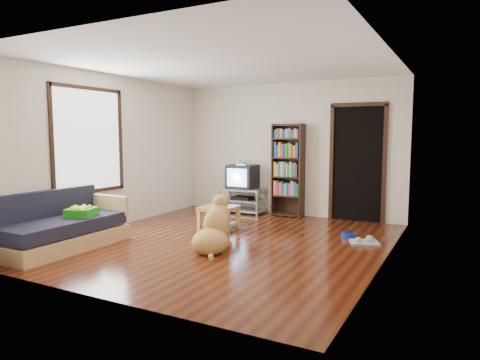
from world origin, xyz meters
The scene contains 18 objects.
ground centered at (0.00, 0.00, 0.00)m, with size 5.00×5.00×0.00m, color #51220D.
ceiling centered at (0.00, 0.00, 2.60)m, with size 5.00×5.00×0.00m, color white.
wall_back centered at (0.00, 2.50, 1.30)m, with size 4.50×4.50×0.00m, color silver.
wall_front centered at (0.00, -2.50, 1.30)m, with size 4.50×4.50×0.00m, color silver.
wall_left centered at (-2.25, 0.00, 1.30)m, with size 5.00×5.00×0.00m, color silver.
wall_right centered at (2.25, 0.00, 1.30)m, with size 5.00×5.00×0.00m, color silver.
green_cushion centered at (-1.75, -1.13, 0.48)m, with size 0.37×0.37×0.12m, color #26951B.
laptop centered at (-0.51, 0.61, 0.41)m, with size 0.31×0.20×0.02m, color silver.
dog_bowl centered at (1.54, 1.11, 0.04)m, with size 0.22×0.22×0.08m, color navy.
grey_rag centered at (1.84, 0.86, 0.01)m, with size 0.40×0.32×0.03m, color #9C9C9C.
window centered at (-2.23, -0.50, 1.50)m, with size 0.03×1.46×1.70m.
doorway centered at (1.35, 2.48, 1.12)m, with size 1.03×0.05×2.19m.
tv_stand centered at (-0.90, 2.25, 0.27)m, with size 0.90×0.45×0.50m.
crt_tv centered at (-0.90, 2.27, 0.74)m, with size 0.55×0.52×0.58m.
bookshelf centered at (0.05, 2.34, 1.00)m, with size 0.60×0.30×1.80m.
sofa centered at (-1.87, -1.38, 0.26)m, with size 0.80×1.80×0.80m.
coffee_table centered at (-0.51, 0.64, 0.28)m, with size 0.55×0.55×0.40m.
dog centered at (0.08, -0.47, 0.29)m, with size 0.53×0.93×0.79m.
Camera 1 is at (3.10, -5.42, 1.60)m, focal length 32.00 mm.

